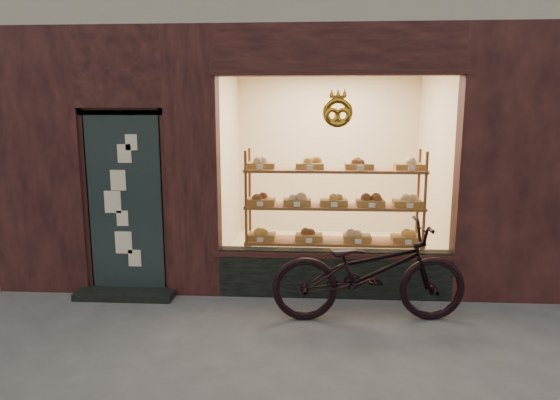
{
  "coord_description": "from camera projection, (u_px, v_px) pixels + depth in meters",
  "views": [
    {
      "loc": [
        0.16,
        -3.55,
        2.18
      ],
      "look_at": [
        -0.18,
        2.0,
        1.17
      ],
      "focal_mm": 32.0,
      "sensor_mm": 36.0,
      "label": 1
    }
  ],
  "objects": [
    {
      "name": "display_shelf",
      "position": [
        333.0,
        217.0,
        6.21
      ],
      "size": [
        2.2,
        0.45,
        1.7
      ],
      "color": "brown",
      "rests_on": "ground"
    },
    {
      "name": "ground",
      "position": [
        287.0,
        393.0,
        3.89
      ],
      "size": [
        90.0,
        90.0,
        0.0
      ],
      "primitive_type": "plane",
      "color": "#4B4B4B"
    },
    {
      "name": "bicycle",
      "position": [
        369.0,
        271.0,
        5.17
      ],
      "size": [
        2.05,
        0.84,
        1.05
      ],
      "primitive_type": "imported",
      "rotation": [
        0.0,
        0.0,
        1.64
      ],
      "color": "black",
      "rests_on": "ground"
    }
  ]
}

